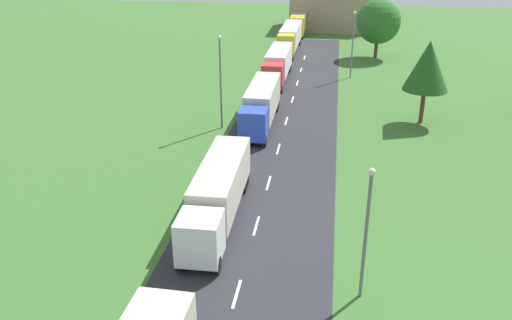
% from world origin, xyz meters
% --- Properties ---
extents(road, '(10.00, 140.00, 0.06)m').
position_xyz_m(road, '(0.00, 24.50, 0.03)').
color(road, '#2B2B30').
rests_on(road, ground).
extents(truck_second, '(2.69, 12.52, 3.54)m').
position_xyz_m(truck_second, '(-2.58, 32.55, 2.09)').
color(truck_second, white).
rests_on(truck_second, road).
extents(truck_third, '(2.54, 12.27, 3.68)m').
position_xyz_m(truck_third, '(-2.37, 51.26, 2.15)').
color(truck_third, blue).
rests_on(truck_third, road).
extents(truck_fourth, '(2.55, 12.21, 3.64)m').
position_xyz_m(truck_fourth, '(-2.57, 67.54, 2.14)').
color(truck_fourth, red).
rests_on(truck_fourth, road).
extents(truck_fifth, '(2.64, 14.02, 3.68)m').
position_xyz_m(truck_fifth, '(-2.60, 84.93, 2.19)').
color(truck_fifth, yellow).
rests_on(truck_fifth, road).
extents(truck_sixth, '(2.56, 13.84, 3.54)m').
position_xyz_m(truck_sixth, '(-2.37, 101.01, 2.13)').
color(truck_sixth, yellow).
rests_on(truck_sixth, road).
extents(lamppost_second, '(0.36, 0.36, 7.37)m').
position_xyz_m(lamppost_second, '(6.41, 25.93, 4.15)').
color(lamppost_second, slate).
rests_on(lamppost_second, ground).
extents(lamppost_third, '(0.36, 0.36, 8.82)m').
position_xyz_m(lamppost_third, '(-5.99, 49.74, 4.89)').
color(lamppost_third, slate).
rests_on(lamppost_third, ground).
extents(lamppost_fourth, '(0.36, 0.36, 8.30)m').
position_xyz_m(lamppost_fourth, '(6.52, 70.34, 4.63)').
color(lamppost_fourth, slate).
rests_on(lamppost_fourth, ground).
extents(tree_oak, '(4.31, 4.31, 8.07)m').
position_xyz_m(tree_oak, '(13.13, 54.06, 5.67)').
color(tree_oak, '#513823').
rests_on(tree_oak, ground).
extents(tree_birch, '(6.37, 6.37, 8.41)m').
position_xyz_m(tree_birch, '(10.35, 82.50, 5.22)').
color(tree_birch, '#513823').
rests_on(tree_birch, ground).
extents(distant_building, '(14.56, 12.59, 7.63)m').
position_xyz_m(distant_building, '(3.10, 106.83, 3.82)').
color(distant_building, '#9E846B').
rests_on(distant_building, ground).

